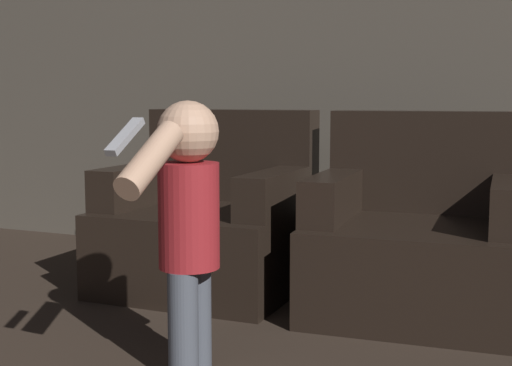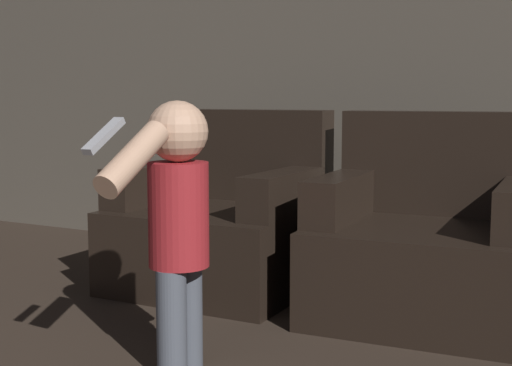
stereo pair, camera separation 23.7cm
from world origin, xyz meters
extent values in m
cube|color=#51493F|center=(0.00, 4.50, 1.30)|extent=(8.40, 0.05, 2.60)
cube|color=black|center=(-0.17, 3.58, 0.20)|extent=(0.92, 0.83, 0.40)
cube|color=black|center=(-0.18, 3.91, 0.64)|extent=(0.91, 0.17, 0.48)
cube|color=black|center=(-0.55, 3.58, 0.50)|extent=(0.16, 0.67, 0.20)
cube|color=black|center=(0.20, 3.58, 0.50)|extent=(0.16, 0.67, 0.20)
cube|color=black|center=(0.87, 3.58, 0.20)|extent=(0.96, 0.88, 0.40)
cube|color=black|center=(0.85, 3.91, 0.64)|extent=(0.92, 0.22, 0.48)
cube|color=black|center=(0.49, 3.56, 0.50)|extent=(0.20, 0.68, 0.20)
cube|color=black|center=(1.24, 3.60, 0.50)|extent=(0.20, 0.68, 0.20)
cylinder|color=#474C56|center=(0.28, 2.53, 0.19)|extent=(0.10, 0.10, 0.37)
cylinder|color=#474C56|center=(0.27, 2.64, 0.19)|extent=(0.10, 0.10, 0.37)
cylinder|color=maroon|center=(0.28, 2.58, 0.55)|extent=(0.21, 0.21, 0.36)
sphere|color=tan|center=(0.28, 2.58, 0.83)|extent=(0.21, 0.21, 0.21)
cylinder|color=tan|center=(0.27, 2.71, 0.54)|extent=(0.08, 0.08, 0.30)
cylinder|color=tan|center=(0.29, 2.33, 0.76)|extent=(0.08, 0.30, 0.22)
cube|color=#99999E|center=(0.29, 2.20, 0.84)|extent=(0.04, 0.16, 0.10)
camera|label=1|loc=(1.40, 0.51, 0.95)|focal=50.00mm
camera|label=2|loc=(1.61, 0.61, 0.95)|focal=50.00mm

